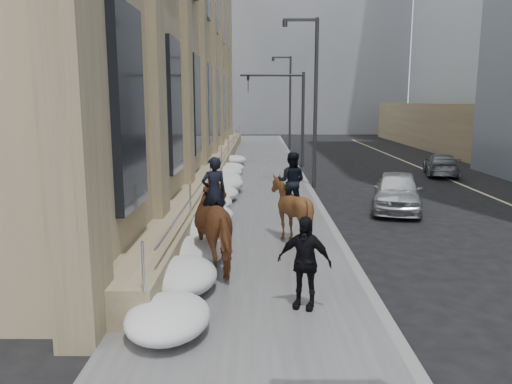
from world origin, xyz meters
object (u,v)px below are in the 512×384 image
car_silver (397,191)px  pedestrian (304,262)px  car_grey (441,165)px  mounted_horse_right (291,205)px  mounted_horse_left (221,224)px

car_silver → pedestrian: bearing=-100.3°
pedestrian → car_silver: 10.58m
car_silver → car_grey: 10.56m
pedestrian → car_silver: (4.45, 9.60, -0.30)m
mounted_horse_right → pedestrian: mounted_horse_right is taller
pedestrian → mounted_horse_left: bearing=147.5°
pedestrian → car_grey: (9.48, 18.88, -0.44)m
pedestrian → car_silver: size_ratio=0.42×
mounted_horse_right → mounted_horse_left: bearing=67.2°
mounted_horse_right → car_grey: (9.45, 14.12, -0.58)m
mounted_horse_right → pedestrian: 4.76m
mounted_horse_left → car_silver: 9.59m
car_silver → mounted_horse_left: bearing=-116.3°
mounted_horse_right → car_silver: mounted_horse_right is taller
mounted_horse_right → car_grey: 17.01m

